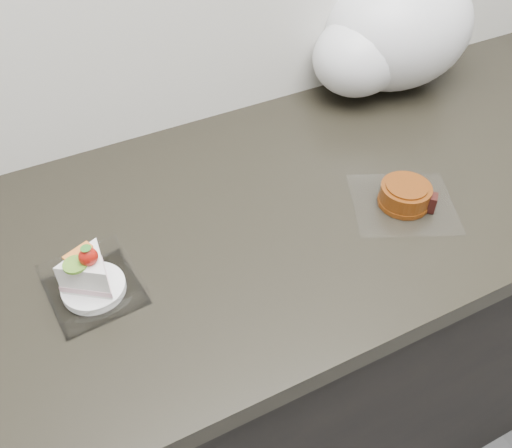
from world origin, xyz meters
TOP-DOWN VIEW (x-y plane):
  - counter at (0.00, 1.69)m, footprint 2.04×0.64m
  - cake_tray at (-0.38, 1.64)m, footprint 0.14×0.14m
  - mooncake_wrap at (0.16, 1.59)m, footprint 0.23×0.22m
  - plastic_bag at (0.37, 1.94)m, footprint 0.44×0.36m

SIDE VIEW (x-z plane):
  - counter at x=0.00m, z-range 0.00..0.90m
  - mooncake_wrap at x=0.16m, z-range 0.90..0.94m
  - cake_tray at x=-0.38m, z-range 0.88..0.98m
  - plastic_bag at x=0.37m, z-range 0.87..1.18m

